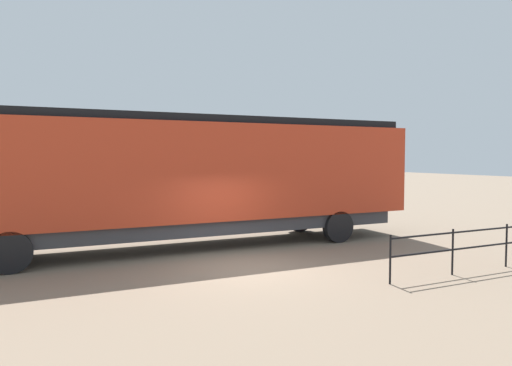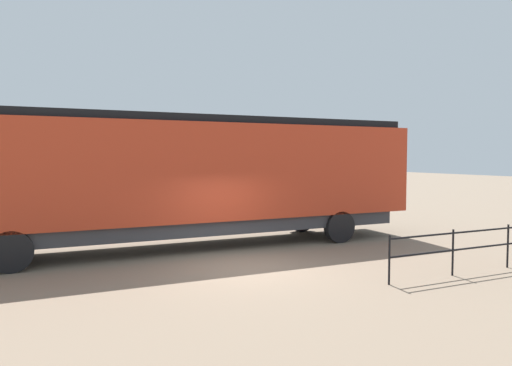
% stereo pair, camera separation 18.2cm
% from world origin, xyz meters
% --- Properties ---
extents(ground_plane, '(120.00, 120.00, 0.00)m').
position_xyz_m(ground_plane, '(0.00, 0.00, 0.00)').
color(ground_plane, '#84705B').
extents(locomotive, '(2.95, 15.87, 4.28)m').
position_xyz_m(locomotive, '(-3.43, -0.14, 2.39)').
color(locomotive, red).
rests_on(locomotive, ground_plane).
extents(platform_fence, '(0.05, 8.15, 1.17)m').
position_xyz_m(platform_fence, '(2.89, 6.42, 0.76)').
color(platform_fence, black).
rests_on(platform_fence, ground_plane).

